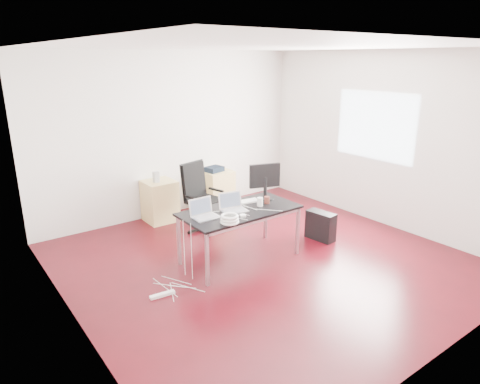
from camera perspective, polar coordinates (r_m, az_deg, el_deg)
room_shell at (r=5.53m, az=3.71°, el=4.18°), size 5.00×5.00×5.00m
desk at (r=5.74m, az=-0.02°, el=-2.84°), size 1.60×0.80×0.73m
office_chair at (r=6.83m, az=-5.28°, el=-0.21°), size 0.58×0.60×1.08m
filing_cabinet_left at (r=7.37m, az=-10.63°, el=-1.18°), size 0.50×0.50×0.70m
filing_cabinet_right at (r=7.92m, az=-3.08°, el=0.41°), size 0.50×0.50×0.70m
pc_tower at (r=6.66m, az=10.70°, el=-4.44°), size 0.25×0.47×0.44m
wastebasket at (r=7.75m, az=-5.43°, el=-1.66°), size 0.25×0.25×0.28m
power_strip at (r=5.23m, az=-10.30°, el=-13.32°), size 0.30×0.09×0.04m
laptop_left at (r=5.46m, az=-4.79°, el=-2.80°), size 0.33×0.25×0.23m
laptop_right at (r=5.67m, az=-0.92°, el=-1.94°), size 0.37×0.31×0.23m
monitor at (r=6.10m, az=3.32°, el=1.69°), size 0.44×0.26×0.51m
keyboard at (r=5.99m, az=0.54°, el=-1.33°), size 0.45×0.20×0.02m
cup_white at (r=5.84m, az=2.67°, el=-1.32°), size 0.09×0.09×0.12m
cup_brown at (r=5.96m, az=3.61°, el=-1.07°), size 0.09×0.09×0.10m
cable_coil at (r=5.25m, az=-1.40°, el=-3.62°), size 0.24×0.24×0.11m
power_adapter at (r=5.47m, az=0.37°, el=-3.17°), size 0.09×0.09×0.03m
speaker at (r=7.19m, az=-11.13°, el=1.97°), size 0.10×0.09×0.18m
navy_garment at (r=7.75m, az=-3.45°, el=3.06°), size 0.34×0.29×0.09m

